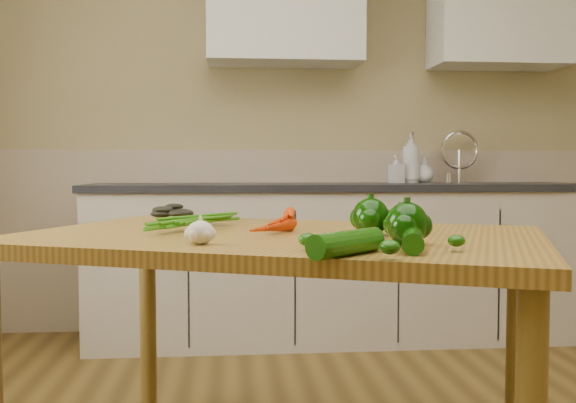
% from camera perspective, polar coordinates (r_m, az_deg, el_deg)
% --- Properties ---
extents(room, '(4.04, 5.04, 2.64)m').
position_cam_1_polar(room, '(1.71, 9.37, 11.64)').
color(room, brown).
rests_on(room, ground).
extents(counter_run, '(2.84, 0.64, 1.14)m').
position_cam_1_polar(counter_run, '(3.74, 4.64, -5.18)').
color(counter_run, '#B7AB99').
rests_on(counter_run, ground).
extents(upper_cabinets, '(2.15, 0.35, 0.70)m').
position_cam_1_polar(upper_cabinets, '(4.01, 8.82, 16.82)').
color(upper_cabinets, silver).
rests_on(upper_cabinets, room).
extents(table, '(1.74, 1.46, 0.80)m').
position_cam_1_polar(table, '(1.90, -0.82, -5.48)').
color(table, '#A77A30').
rests_on(table, ground).
extents(soap_bottle_a, '(0.12, 0.13, 0.30)m').
position_cam_1_polar(soap_bottle_a, '(3.91, 10.88, 3.86)').
color(soap_bottle_a, silver).
rests_on(soap_bottle_a, counter_run).
extents(soap_bottle_b, '(0.09, 0.09, 0.17)m').
position_cam_1_polar(soap_bottle_b, '(3.84, 9.62, 2.86)').
color(soap_bottle_b, silver).
rests_on(soap_bottle_b, counter_run).
extents(soap_bottle_c, '(0.17, 0.17, 0.15)m').
position_cam_1_polar(soap_bottle_c, '(3.96, 11.99, 2.75)').
color(soap_bottle_c, silver).
rests_on(soap_bottle_c, counter_run).
extents(carrot_bunch, '(0.34, 0.30, 0.07)m').
position_cam_1_polar(carrot_bunch, '(1.96, -3.08, -1.53)').
color(carrot_bunch, red).
rests_on(carrot_bunch, table).
extents(leafy_greens, '(0.21, 0.19, 0.11)m').
position_cam_1_polar(leafy_greens, '(2.34, -9.84, -0.45)').
color(leafy_greens, black).
rests_on(leafy_greens, table).
extents(garlic_bulb, '(0.07, 0.07, 0.06)m').
position_cam_1_polar(garlic_bulb, '(1.62, -7.80, -2.75)').
color(garlic_bulb, silver).
rests_on(garlic_bulb, table).
extents(pepper_a, '(0.10, 0.10, 0.10)m').
position_cam_1_polar(pepper_a, '(1.85, 7.36, -1.36)').
color(pepper_a, '#093202').
rests_on(pepper_a, table).
extents(pepper_b, '(0.08, 0.08, 0.08)m').
position_cam_1_polar(pepper_b, '(1.83, 10.00, -1.77)').
color(pepper_b, '#093202').
rests_on(pepper_b, table).
extents(pepper_c, '(0.11, 0.11, 0.11)m').
position_cam_1_polar(pepper_c, '(1.62, 10.51, -1.97)').
color(pepper_c, '#093202').
rests_on(pepper_c, table).
extents(tomato_a, '(0.06, 0.06, 0.06)m').
position_cam_1_polar(tomato_a, '(1.96, 6.69, -1.76)').
color(tomato_a, '#900502').
rests_on(tomato_a, table).
extents(tomato_b, '(0.07, 0.07, 0.07)m').
position_cam_1_polar(tomato_b, '(2.00, 10.20, -1.58)').
color(tomato_b, '#DE5305').
rests_on(tomato_b, table).
extents(tomato_c, '(0.06, 0.06, 0.06)m').
position_cam_1_polar(tomato_c, '(1.93, 11.60, -1.93)').
color(tomato_c, '#DE5305').
rests_on(tomato_c, table).
extents(zucchini_a, '(0.10, 0.20, 0.05)m').
position_cam_1_polar(zucchini_a, '(1.52, 11.06, -3.36)').
color(zucchini_a, '#114607').
rests_on(zucchini_a, table).
extents(zucchini_b, '(0.20, 0.19, 0.06)m').
position_cam_1_polar(zucchini_b, '(1.41, 5.23, -3.70)').
color(zucchini_b, '#114607').
rests_on(zucchini_b, table).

